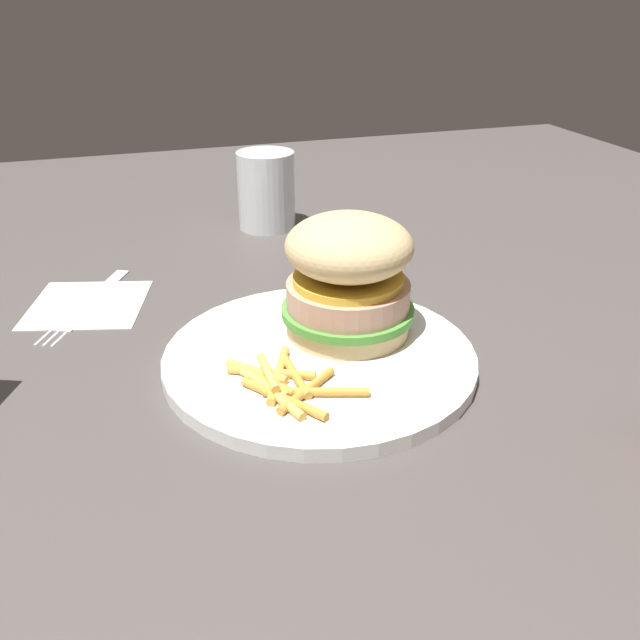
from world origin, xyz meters
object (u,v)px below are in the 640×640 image
object	(u,v)px
napkin	(88,304)
fork	(86,302)
drink_glass	(266,195)
sandwich	(350,278)
fries_pile	(281,383)
plate	(320,358)

from	to	relation	value
napkin	fork	distance (m)	0.00
napkin	drink_glass	size ratio (longest dim) A/B	1.12
sandwich	fork	distance (m)	0.28
napkin	drink_glass	xyz separation A→B (m)	(0.23, 0.17, 0.04)
napkin	fork	xyz separation A→B (m)	(-0.00, -0.00, 0.00)
fries_pile	drink_glass	world-z (taller)	drink_glass
plate	drink_glass	xyz separation A→B (m)	(0.04, 0.35, 0.04)
fries_pile	napkin	xyz separation A→B (m)	(-0.14, 0.22, -0.01)
fork	drink_glass	bearing A→B (deg)	37.32
drink_glass	napkin	bearing A→B (deg)	-142.82
fork	plate	bearing A→B (deg)	-43.79
fries_pile	fork	bearing A→B (deg)	122.49
plate	sandwich	distance (m)	0.07
napkin	drink_glass	distance (m)	0.29
drink_glass	sandwich	bearing A→B (deg)	-91.24
napkin	sandwich	bearing A→B (deg)	-35.41
sandwich	drink_glass	world-z (taller)	sandwich
plate	fries_pile	distance (m)	0.06
drink_glass	plate	bearing A→B (deg)	-96.76
sandwich	fries_pile	bearing A→B (deg)	-140.23
plate	fries_pile	bearing A→B (deg)	-136.44
fries_pile	napkin	size ratio (longest dim) A/B	0.97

